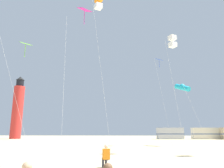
{
  "coord_description": "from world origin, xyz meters",
  "views": [
    {
      "loc": [
        0.62,
        -7.22,
        1.77
      ],
      "look_at": [
        -0.46,
        13.13,
        6.28
      ],
      "focal_mm": 34.72,
      "sensor_mm": 36.0,
      "label": 1
    }
  ],
  "objects_px": {
    "kite_diamond_magenta": "(83,15)",
    "kite_box_orange": "(98,3)",
    "lighthouse_distant": "(18,109)",
    "kite_diamond_lime": "(25,47)",
    "kite_flyer_standing": "(106,155)",
    "rv_van_silver": "(170,133)",
    "rv_van_cream": "(205,133)",
    "kite_diamond_blue": "(159,63)",
    "kite_tube_cyan": "(182,87)",
    "kite_box_white": "(172,42)"
  },
  "relations": [
    {
      "from": "kite_flyer_standing",
      "to": "kite_tube_cyan",
      "type": "relative_size",
      "value": 0.14
    },
    {
      "from": "kite_diamond_magenta",
      "to": "lighthouse_distant",
      "type": "bearing_deg",
      "value": 121.15
    },
    {
      "from": "kite_flyer_standing",
      "to": "lighthouse_distant",
      "type": "distance_m",
      "value": 53.73
    },
    {
      "from": "kite_box_white",
      "to": "kite_diamond_magenta",
      "type": "bearing_deg",
      "value": -147.81
    },
    {
      "from": "kite_diamond_blue",
      "to": "rv_van_cream",
      "type": "relative_size",
      "value": 1.9
    },
    {
      "from": "kite_tube_cyan",
      "to": "rv_van_cream",
      "type": "distance_m",
      "value": 30.52
    },
    {
      "from": "kite_flyer_standing",
      "to": "kite_diamond_lime",
      "type": "xyz_separation_m",
      "value": [
        -7.32,
        5.32,
        8.11
      ]
    },
    {
      "from": "kite_tube_cyan",
      "to": "kite_box_white",
      "type": "xyz_separation_m",
      "value": [
        -3.45,
        -10.33,
        2.38
      ]
    },
    {
      "from": "kite_diamond_magenta",
      "to": "kite_tube_cyan",
      "type": "distance_m",
      "value": 19.01
    },
    {
      "from": "kite_box_orange",
      "to": "rv_van_silver",
      "type": "distance_m",
      "value": 42.76
    },
    {
      "from": "lighthouse_distant",
      "to": "rv_van_silver",
      "type": "xyz_separation_m",
      "value": [
        40.11,
        -0.57,
        -6.45
      ]
    },
    {
      "from": "kite_diamond_lime",
      "to": "rv_van_cream",
      "type": "relative_size",
      "value": 1.44
    },
    {
      "from": "kite_box_orange",
      "to": "rv_van_cream",
      "type": "height_order",
      "value": "kite_box_orange"
    },
    {
      "from": "kite_diamond_magenta",
      "to": "kite_box_white",
      "type": "height_order",
      "value": "kite_diamond_magenta"
    },
    {
      "from": "kite_diamond_lime",
      "to": "rv_van_silver",
      "type": "xyz_separation_m",
      "value": [
        19.83,
        39.64,
        -7.33
      ]
    },
    {
      "from": "kite_diamond_lime",
      "to": "kite_box_white",
      "type": "bearing_deg",
      "value": 12.2
    },
    {
      "from": "kite_tube_cyan",
      "to": "kite_box_orange",
      "type": "distance_m",
      "value": 16.91
    },
    {
      "from": "kite_diamond_lime",
      "to": "rv_van_silver",
      "type": "relative_size",
      "value": 1.41
    },
    {
      "from": "rv_van_silver",
      "to": "rv_van_cream",
      "type": "height_order",
      "value": "same"
    },
    {
      "from": "kite_box_orange",
      "to": "rv_van_silver",
      "type": "relative_size",
      "value": 2.11
    },
    {
      "from": "kite_box_white",
      "to": "rv_van_cream",
      "type": "xyz_separation_m",
      "value": [
        15.73,
        37.53,
        -8.78
      ]
    },
    {
      "from": "kite_diamond_blue",
      "to": "kite_tube_cyan",
      "type": "height_order",
      "value": "kite_diamond_blue"
    },
    {
      "from": "kite_tube_cyan",
      "to": "kite_diamond_lime",
      "type": "xyz_separation_m",
      "value": [
        -16.43,
        -13.13,
        0.92
      ]
    },
    {
      "from": "kite_box_orange",
      "to": "kite_diamond_blue",
      "type": "bearing_deg",
      "value": 59.44
    },
    {
      "from": "kite_tube_cyan",
      "to": "kite_box_white",
      "type": "height_order",
      "value": "kite_box_white"
    },
    {
      "from": "kite_flyer_standing",
      "to": "kite_diamond_magenta",
      "type": "distance_m",
      "value": 10.46
    },
    {
      "from": "kite_box_orange",
      "to": "rv_van_silver",
      "type": "bearing_deg",
      "value": 70.41
    },
    {
      "from": "kite_tube_cyan",
      "to": "lighthouse_distant",
      "type": "relative_size",
      "value": 0.51
    },
    {
      "from": "kite_diamond_magenta",
      "to": "kite_diamond_lime",
      "type": "distance_m",
      "value": 5.88
    },
    {
      "from": "kite_flyer_standing",
      "to": "rv_van_silver",
      "type": "relative_size",
      "value": 0.18
    },
    {
      "from": "kite_box_orange",
      "to": "lighthouse_distant",
      "type": "height_order",
      "value": "lighthouse_distant"
    },
    {
      "from": "kite_diamond_blue",
      "to": "lighthouse_distant",
      "type": "bearing_deg",
      "value": 141.74
    },
    {
      "from": "kite_diamond_lime",
      "to": "kite_diamond_blue",
      "type": "bearing_deg",
      "value": 45.12
    },
    {
      "from": "kite_flyer_standing",
      "to": "rv_van_cream",
      "type": "xyz_separation_m",
      "value": [
        21.38,
        45.65,
        0.78
      ]
    },
    {
      "from": "kite_tube_cyan",
      "to": "kite_box_white",
      "type": "bearing_deg",
      "value": -108.49
    },
    {
      "from": "kite_box_orange",
      "to": "rv_van_cream",
      "type": "distance_m",
      "value": 46.96
    },
    {
      "from": "kite_diamond_lime",
      "to": "rv_van_cream",
      "type": "distance_m",
      "value": 50.04
    },
    {
      "from": "kite_flyer_standing",
      "to": "kite_diamond_magenta",
      "type": "bearing_deg",
      "value": -76.69
    },
    {
      "from": "kite_flyer_standing",
      "to": "rv_van_silver",
      "type": "xyz_separation_m",
      "value": [
        12.51,
        44.96,
        0.78
      ]
    },
    {
      "from": "kite_box_orange",
      "to": "kite_tube_cyan",
      "type": "bearing_deg",
      "value": 49.61
    },
    {
      "from": "kite_box_orange",
      "to": "lighthouse_distant",
      "type": "bearing_deg",
      "value": 123.85
    },
    {
      "from": "kite_diamond_magenta",
      "to": "rv_van_cream",
      "type": "bearing_deg",
      "value": 61.05
    },
    {
      "from": "kite_flyer_standing",
      "to": "rv_van_silver",
      "type": "height_order",
      "value": "rv_van_silver"
    },
    {
      "from": "kite_box_white",
      "to": "lighthouse_distant",
      "type": "xyz_separation_m",
      "value": [
        -33.25,
        37.41,
        -2.34
      ]
    },
    {
      "from": "kite_diamond_lime",
      "to": "lighthouse_distant",
      "type": "distance_m",
      "value": 45.05
    },
    {
      "from": "kite_diamond_lime",
      "to": "rv_van_cream",
      "type": "bearing_deg",
      "value": 54.56
    },
    {
      "from": "kite_diamond_magenta",
      "to": "kite_box_orange",
      "type": "height_order",
      "value": "kite_box_orange"
    },
    {
      "from": "kite_diamond_magenta",
      "to": "kite_tube_cyan",
      "type": "height_order",
      "value": "kite_diamond_magenta"
    },
    {
      "from": "rv_van_cream",
      "to": "rv_van_silver",
      "type": "bearing_deg",
      "value": -175.24
    },
    {
      "from": "kite_box_white",
      "to": "kite_diamond_lime",
      "type": "xyz_separation_m",
      "value": [
        -12.97,
        -2.8,
        -1.45
      ]
    }
  ]
}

